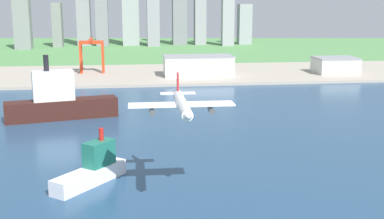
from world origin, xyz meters
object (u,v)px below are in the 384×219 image
(port_crane_red, at_px, (91,48))
(warehouse_main, at_px, (198,66))
(ferry_boat, at_px, (93,169))
(warehouse_annex, at_px, (335,65))
(cargo_ship, at_px, (59,102))
(airplane_landing, at_px, (182,104))

(port_crane_red, height_order, warehouse_main, port_crane_red)
(ferry_boat, relative_size, warehouse_annex, 0.82)
(cargo_ship, height_order, warehouse_annex, cargo_ship)
(warehouse_annex, bearing_deg, cargo_ship, -147.41)
(ferry_boat, distance_m, port_crane_red, 308.22)
(ferry_boat, height_order, cargo_ship, cargo_ship)
(cargo_ship, distance_m, warehouse_annex, 296.04)
(cargo_ship, xyz_separation_m, warehouse_main, (110.60, 159.76, 0.87))
(airplane_landing, bearing_deg, cargo_ship, 113.61)
(warehouse_main, bearing_deg, ferry_boat, -106.31)
(ferry_boat, relative_size, port_crane_red, 0.76)
(airplane_landing, relative_size, cargo_ship, 0.59)
(ferry_boat, relative_size, cargo_ship, 0.48)
(airplane_landing, relative_size, port_crane_red, 0.93)
(cargo_ship, relative_size, port_crane_red, 1.59)
(airplane_landing, distance_m, cargo_ship, 161.05)
(ferry_boat, distance_m, warehouse_annex, 355.02)
(airplane_landing, relative_size, warehouse_main, 0.62)
(ferry_boat, bearing_deg, warehouse_main, 73.69)
(cargo_ship, distance_m, port_crane_red, 188.66)
(ferry_boat, bearing_deg, cargo_ship, 103.74)
(airplane_landing, xyz_separation_m, warehouse_annex, (185.80, 304.97, -27.64))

